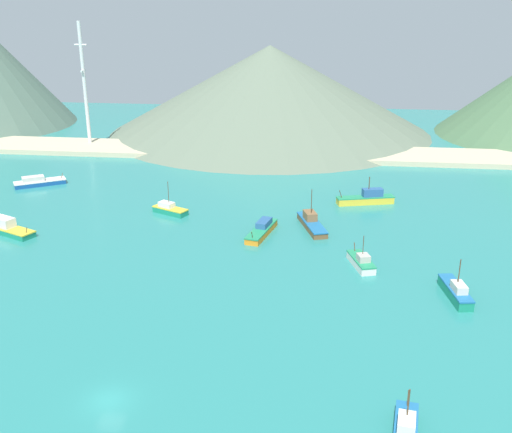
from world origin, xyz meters
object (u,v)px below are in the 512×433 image
(fishing_boat_13, at_px, (262,230))
(radio_tower, at_px, (85,85))
(fishing_boat_8, at_px, (406,430))
(fishing_boat_12, at_px, (456,291))
(fishing_boat_1, at_px, (7,228))
(fishing_boat_3, at_px, (38,182))
(fishing_boat_2, at_px, (361,262))
(fishing_boat_11, at_px, (312,223))
(fishing_boat_5, at_px, (367,198))
(fishing_boat_9, at_px, (170,209))

(fishing_boat_13, bearing_deg, radio_tower, 132.59)
(fishing_boat_8, bearing_deg, fishing_boat_12, 71.18)
(fishing_boat_1, bearing_deg, fishing_boat_3, 105.64)
(radio_tower, bearing_deg, fishing_boat_13, -47.41)
(fishing_boat_12, bearing_deg, fishing_boat_1, 168.11)
(fishing_boat_1, xyz_separation_m, fishing_boat_2, (57.62, -6.36, -0.16))
(fishing_boat_1, height_order, fishing_boat_11, fishing_boat_11)
(fishing_boat_1, relative_size, fishing_boat_11, 0.95)
(fishing_boat_5, relative_size, fishing_boat_8, 1.59)
(fishing_boat_3, distance_m, fishing_boat_13, 53.92)
(fishing_boat_3, distance_m, fishing_boat_5, 67.37)
(fishing_boat_9, distance_m, fishing_boat_12, 52.70)
(fishing_boat_8, relative_size, fishing_boat_13, 0.67)
(fishing_boat_5, bearing_deg, radio_tower, 151.25)
(fishing_boat_8, height_order, fishing_boat_13, fishing_boat_8)
(fishing_boat_5, distance_m, fishing_boat_8, 64.93)
(fishing_boat_1, relative_size, radio_tower, 0.33)
(fishing_boat_2, bearing_deg, fishing_boat_8, -86.46)
(fishing_boat_5, distance_m, fishing_boat_13, 25.45)
(fishing_boat_11, relative_size, fishing_boat_13, 1.06)
(fishing_boat_8, bearing_deg, fishing_boat_3, 134.37)
(fishing_boat_8, relative_size, radio_tower, 0.22)
(fishing_boat_13, xyz_separation_m, radio_tower, (-51.70, 56.25, 15.33))
(fishing_boat_3, relative_size, radio_tower, 0.32)
(fishing_boat_2, height_order, fishing_boat_8, fishing_boat_8)
(fishing_boat_13, distance_m, radio_tower, 77.93)
(fishing_boat_1, distance_m, radio_tower, 63.37)
(fishing_boat_5, height_order, fishing_boat_11, fishing_boat_11)
(fishing_boat_1, bearing_deg, fishing_boat_12, -11.89)
(fishing_boat_13, bearing_deg, fishing_boat_8, -69.09)
(fishing_boat_11, relative_size, fishing_boat_12, 1.31)
(fishing_boat_9, xyz_separation_m, fishing_boat_12, (45.12, -27.24, 0.13))
(fishing_boat_3, bearing_deg, fishing_boat_12, -28.08)
(fishing_boat_12, relative_size, radio_tower, 0.27)
(fishing_boat_11, bearing_deg, fishing_boat_9, 171.13)
(fishing_boat_5, bearing_deg, fishing_boat_13, -134.88)
(fishing_boat_5, bearing_deg, fishing_boat_3, 176.77)
(fishing_boat_8, xyz_separation_m, fishing_boat_12, (9.48, 27.81, -0.06))
(fishing_boat_2, xyz_separation_m, fishing_boat_8, (2.23, -36.04, 0.19))
(fishing_boat_3, distance_m, fishing_boat_9, 34.41)
(radio_tower, bearing_deg, fishing_boat_8, -55.98)
(fishing_boat_2, bearing_deg, fishing_boat_11, 117.11)
(fishing_boat_2, relative_size, fishing_boat_5, 0.64)
(fishing_boat_2, height_order, fishing_boat_12, fishing_boat_12)
(fishing_boat_8, height_order, fishing_boat_9, fishing_boat_9)
(fishing_boat_11, height_order, radio_tower, radio_tower)
(fishing_boat_2, distance_m, fishing_boat_13, 19.08)
(radio_tower, bearing_deg, fishing_boat_3, -86.01)
(fishing_boat_1, distance_m, fishing_boat_13, 42.18)
(fishing_boat_5, height_order, radio_tower, radio_tower)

